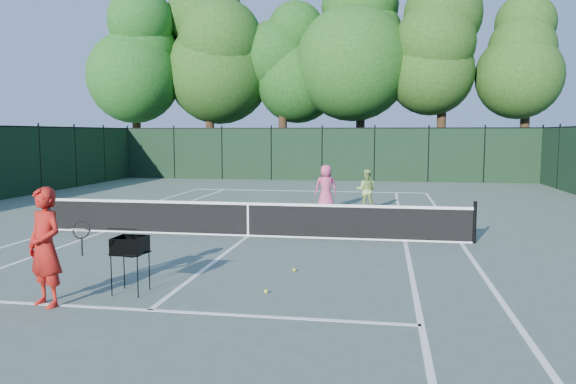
% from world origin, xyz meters
% --- Properties ---
extents(ground, '(90.00, 90.00, 0.00)m').
position_xyz_m(ground, '(0.00, 0.00, 0.00)').
color(ground, '#4C5C51').
rests_on(ground, ground).
extents(sideline_doubles_left, '(0.10, 23.77, 0.01)m').
position_xyz_m(sideline_doubles_left, '(-5.49, 0.00, 0.00)').
color(sideline_doubles_left, white).
rests_on(sideline_doubles_left, ground).
extents(sideline_doubles_right, '(0.10, 23.77, 0.01)m').
position_xyz_m(sideline_doubles_right, '(5.49, 0.00, 0.00)').
color(sideline_doubles_right, white).
rests_on(sideline_doubles_right, ground).
extents(sideline_singles_left, '(0.10, 23.77, 0.01)m').
position_xyz_m(sideline_singles_left, '(-4.12, 0.00, 0.00)').
color(sideline_singles_left, white).
rests_on(sideline_singles_left, ground).
extents(sideline_singles_right, '(0.10, 23.77, 0.01)m').
position_xyz_m(sideline_singles_right, '(4.12, 0.00, 0.00)').
color(sideline_singles_right, white).
rests_on(sideline_singles_right, ground).
extents(baseline_far, '(10.97, 0.10, 0.01)m').
position_xyz_m(baseline_far, '(0.00, 11.88, 0.00)').
color(baseline_far, white).
rests_on(baseline_far, ground).
extents(service_line_near, '(8.23, 0.10, 0.01)m').
position_xyz_m(service_line_near, '(0.00, -6.40, 0.00)').
color(service_line_near, white).
rests_on(service_line_near, ground).
extents(service_line_far, '(8.23, 0.10, 0.01)m').
position_xyz_m(service_line_far, '(0.00, 6.40, 0.00)').
color(service_line_far, white).
rests_on(service_line_far, ground).
extents(center_service_line, '(0.10, 12.80, 0.01)m').
position_xyz_m(center_service_line, '(0.00, 0.00, 0.00)').
color(center_service_line, white).
rests_on(center_service_line, ground).
extents(tennis_net, '(11.69, 0.09, 1.06)m').
position_xyz_m(tennis_net, '(0.00, 0.00, 0.48)').
color(tennis_net, black).
rests_on(tennis_net, ground).
extents(fence_far, '(24.00, 0.05, 3.00)m').
position_xyz_m(fence_far, '(0.00, 18.00, 1.50)').
color(fence_far, black).
rests_on(fence_far, ground).
extents(tree_0, '(6.40, 6.40, 13.14)m').
position_xyz_m(tree_0, '(-13.00, 21.50, 8.16)').
color(tree_0, black).
rests_on(tree_0, ground).
extents(tree_1, '(6.80, 6.80, 13.98)m').
position_xyz_m(tree_1, '(-8.00, 22.00, 8.69)').
color(tree_1, black).
rests_on(tree_1, ground).
extents(tree_2, '(6.00, 6.00, 12.40)m').
position_xyz_m(tree_2, '(-3.00, 21.80, 7.73)').
color(tree_2, black).
rests_on(tree_2, ground).
extents(tree_3, '(7.00, 7.00, 14.45)m').
position_xyz_m(tree_3, '(2.00, 22.30, 9.01)').
color(tree_3, black).
rests_on(tree_3, ground).
extents(tree_4, '(6.20, 6.20, 12.97)m').
position_xyz_m(tree_4, '(7.00, 21.60, 8.14)').
color(tree_4, black).
rests_on(tree_4, ground).
extents(tree_5, '(5.80, 5.80, 12.23)m').
position_xyz_m(tree_5, '(12.00, 22.10, 7.71)').
color(tree_5, black).
rests_on(tree_5, ground).
extents(coach, '(1.11, 0.69, 1.90)m').
position_xyz_m(coach, '(-1.71, -6.45, 0.95)').
color(coach, '#A81913').
rests_on(coach, ground).
extents(player_pink, '(0.91, 0.72, 1.63)m').
position_xyz_m(player_pink, '(1.51, 5.53, 0.81)').
color(player_pink, '#C44572').
rests_on(player_pink, ground).
extents(player_green, '(0.76, 0.61, 1.48)m').
position_xyz_m(player_green, '(2.95, 5.48, 0.74)').
color(player_green, '#95BC5E').
rests_on(player_green, ground).
extents(ball_hopper, '(0.61, 0.61, 0.98)m').
position_xyz_m(ball_hopper, '(-0.71, -5.55, 0.82)').
color(ball_hopper, black).
rests_on(ball_hopper, ground).
extents(loose_ball_near_cart, '(0.07, 0.07, 0.07)m').
position_xyz_m(loose_ball_near_cart, '(1.58, -5.18, 0.03)').
color(loose_ball_near_cart, '#D5F231').
rests_on(loose_ball_near_cart, ground).
extents(loose_ball_midcourt, '(0.07, 0.07, 0.07)m').
position_xyz_m(loose_ball_midcourt, '(1.83, -3.59, 0.03)').
color(loose_ball_midcourt, '#BADB2C').
rests_on(loose_ball_midcourt, ground).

